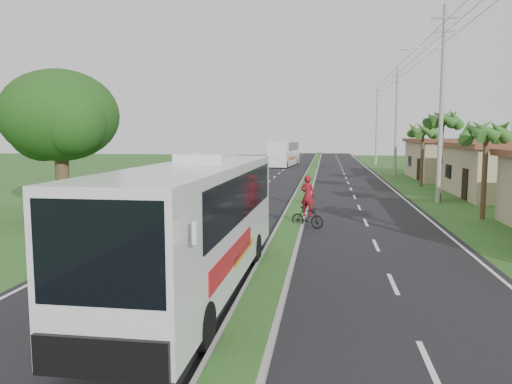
# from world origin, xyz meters

# --- Properties ---
(ground) EXTENTS (180.00, 180.00, 0.00)m
(ground) POSITION_xyz_m (0.00, 0.00, 0.00)
(ground) COLOR #2B4D1C
(ground) RESTS_ON ground
(road_asphalt) EXTENTS (14.00, 160.00, 0.02)m
(road_asphalt) POSITION_xyz_m (0.00, 20.00, 0.01)
(road_asphalt) COLOR black
(road_asphalt) RESTS_ON ground
(median_strip) EXTENTS (1.20, 160.00, 0.18)m
(median_strip) POSITION_xyz_m (0.00, 20.00, 0.10)
(median_strip) COLOR gray
(median_strip) RESTS_ON ground
(lane_edge_left) EXTENTS (0.12, 160.00, 0.01)m
(lane_edge_left) POSITION_xyz_m (-6.70, 20.00, 0.00)
(lane_edge_left) COLOR silver
(lane_edge_left) RESTS_ON ground
(lane_edge_right) EXTENTS (0.12, 160.00, 0.01)m
(lane_edge_right) POSITION_xyz_m (6.70, 20.00, 0.00)
(lane_edge_right) COLOR silver
(lane_edge_right) RESTS_ON ground
(shop_mid) EXTENTS (7.60, 10.60, 3.67)m
(shop_mid) POSITION_xyz_m (14.00, 22.00, 1.86)
(shop_mid) COLOR tan
(shop_mid) RESTS_ON ground
(shop_far) EXTENTS (8.60, 11.60, 3.82)m
(shop_far) POSITION_xyz_m (14.00, 36.00, 1.93)
(shop_far) COLOR tan
(shop_far) RESTS_ON ground
(palm_verge_b) EXTENTS (2.40, 2.40, 5.05)m
(palm_verge_b) POSITION_xyz_m (9.40, 12.00, 4.36)
(palm_verge_b) COLOR #473321
(palm_verge_b) RESTS_ON ground
(palm_verge_c) EXTENTS (2.40, 2.40, 5.85)m
(palm_verge_c) POSITION_xyz_m (8.80, 19.00, 5.12)
(palm_verge_c) COLOR #473321
(palm_verge_c) RESTS_ON ground
(palm_verge_d) EXTENTS (2.40, 2.40, 5.25)m
(palm_verge_d) POSITION_xyz_m (9.30, 28.00, 4.55)
(palm_verge_d) COLOR #473321
(palm_verge_d) RESTS_ON ground
(shade_tree) EXTENTS (6.30, 6.00, 7.54)m
(shade_tree) POSITION_xyz_m (-12.11, 10.02, 5.03)
(shade_tree) COLOR #473321
(shade_tree) RESTS_ON ground
(utility_pole_b) EXTENTS (3.20, 0.28, 12.00)m
(utility_pole_b) POSITION_xyz_m (8.47, 18.00, 6.26)
(utility_pole_b) COLOR gray
(utility_pole_b) RESTS_ON ground
(utility_pole_c) EXTENTS (1.60, 0.28, 11.00)m
(utility_pole_c) POSITION_xyz_m (8.50, 38.00, 5.67)
(utility_pole_c) COLOR gray
(utility_pole_c) RESTS_ON ground
(utility_pole_d) EXTENTS (1.60, 0.28, 10.50)m
(utility_pole_d) POSITION_xyz_m (8.50, 58.00, 5.42)
(utility_pole_d) COLOR gray
(utility_pole_d) RESTS_ON ground
(coach_bus_main) EXTENTS (2.54, 11.50, 3.71)m
(coach_bus_main) POSITION_xyz_m (-1.81, -1.32, 2.04)
(coach_bus_main) COLOR silver
(coach_bus_main) RESTS_ON ground
(coach_bus_far) EXTENTS (3.42, 11.51, 3.30)m
(coach_bus_far) POSITION_xyz_m (-4.05, 53.27, 1.87)
(coach_bus_far) COLOR white
(coach_bus_far) RESTS_ON ground
(motorcyclist) EXTENTS (1.64, 1.07, 2.42)m
(motorcyclist) POSITION_xyz_m (0.76, 8.26, 0.94)
(motorcyclist) COLOR black
(motorcyclist) RESTS_ON ground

